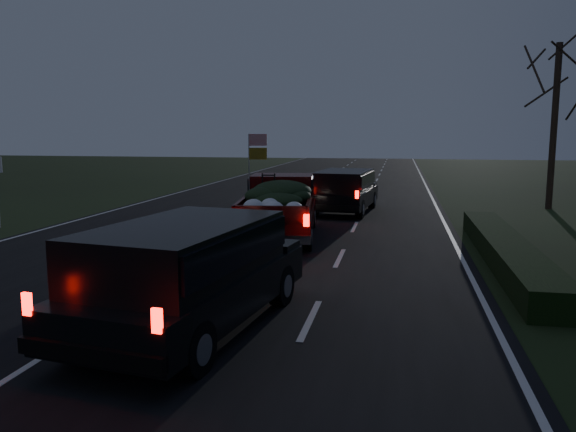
% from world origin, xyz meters
% --- Properties ---
extents(ground, '(120.00, 120.00, 0.00)m').
position_xyz_m(ground, '(0.00, 0.00, 0.00)').
color(ground, black).
rests_on(ground, ground).
extents(road_asphalt, '(14.00, 120.00, 0.02)m').
position_xyz_m(road_asphalt, '(0.00, 0.00, 0.01)').
color(road_asphalt, black).
rests_on(road_asphalt, ground).
extents(hedge_row, '(1.00, 10.00, 0.60)m').
position_xyz_m(hedge_row, '(7.80, 3.00, 0.30)').
color(hedge_row, black).
rests_on(hedge_row, ground).
extents(bare_tree_far, '(3.60, 3.60, 7.00)m').
position_xyz_m(bare_tree_far, '(11.50, 14.00, 5.23)').
color(bare_tree_far, black).
rests_on(bare_tree_far, ground).
extents(pickup_truck, '(2.76, 5.73, 2.89)m').
position_xyz_m(pickup_truck, '(1.43, 5.15, 1.08)').
color(pickup_truck, '#3C0808').
rests_on(pickup_truck, ground).
extents(lead_suv, '(2.52, 5.10, 1.42)m').
position_xyz_m(lead_suv, '(2.89, 11.04, 1.07)').
color(lead_suv, black).
rests_on(lead_suv, ground).
extents(rear_suv, '(2.90, 5.46, 1.49)m').
position_xyz_m(rear_suv, '(1.70, -3.40, 1.13)').
color(rear_suv, black).
rests_on(rear_suv, ground).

